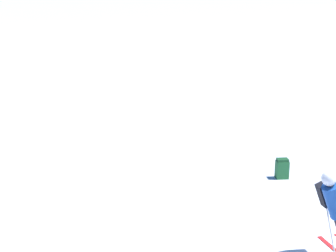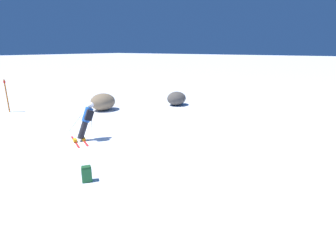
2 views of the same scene
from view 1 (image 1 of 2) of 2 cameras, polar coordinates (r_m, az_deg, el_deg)
name	(u,v)px [view 1 (image 1 of 2)]	position (r m, az deg, el deg)	size (l,w,h in m)	color
spare_backpack	(282,169)	(13.95, 11.52, -4.27)	(0.37, 0.35, 0.50)	#236633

